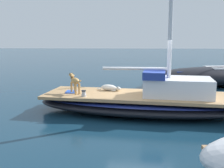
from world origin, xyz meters
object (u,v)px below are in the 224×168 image
(coiled_rope, at_px, (116,90))
(moored_boat_port_side, at_px, (218,75))
(dog_white, at_px, (110,88))
(deck_towel, at_px, (71,92))
(dog_tan, at_px, (75,81))
(deck_winch, at_px, (84,94))
(sailboat_main, at_px, (141,104))

(coiled_rope, relative_size, moored_boat_port_side, 0.04)
(dog_white, relative_size, deck_towel, 1.65)
(dog_white, distance_m, coiled_rope, 0.24)
(deck_towel, height_order, moored_boat_port_side, moored_boat_port_side)
(dog_tan, bearing_deg, coiled_rope, 114.72)
(dog_tan, bearing_deg, deck_winch, 37.37)
(dog_white, xyz_separation_m, deck_winch, (1.09, -0.78, -0.01))
(deck_winch, relative_size, coiled_rope, 0.65)
(dog_tan, distance_m, deck_towel, 0.49)
(sailboat_main, bearing_deg, deck_winch, -76.06)
(dog_white, xyz_separation_m, moored_boat_port_side, (-5.33, 5.60, -0.22))
(sailboat_main, bearing_deg, dog_white, -118.96)
(deck_towel, bearing_deg, deck_winch, 38.27)
(deck_winch, relative_size, moored_boat_port_side, 0.03)
(deck_winch, bearing_deg, moored_boat_port_side, 135.21)
(dog_white, distance_m, deck_towel, 1.40)
(sailboat_main, height_order, deck_towel, deck_towel)
(moored_boat_port_side, bearing_deg, sailboat_main, -36.96)
(moored_boat_port_side, bearing_deg, deck_towel, -50.65)
(coiled_rope, bearing_deg, dog_white, -71.96)
(dog_white, bearing_deg, deck_winch, -35.46)
(moored_boat_port_side, bearing_deg, coiled_rope, -45.68)
(dog_white, height_order, deck_towel, dog_white)
(dog_white, bearing_deg, moored_boat_port_side, 133.59)
(deck_winch, distance_m, moored_boat_port_side, 9.06)
(coiled_rope, bearing_deg, sailboat_main, 52.87)
(deck_winch, bearing_deg, sailboat_main, 103.94)
(sailboat_main, distance_m, coiled_rope, 1.19)
(deck_towel, bearing_deg, moored_boat_port_side, 129.35)
(coiled_rope, distance_m, moored_boat_port_side, 7.54)
(coiled_rope, relative_size, deck_towel, 0.58)
(sailboat_main, bearing_deg, deck_towel, -95.85)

